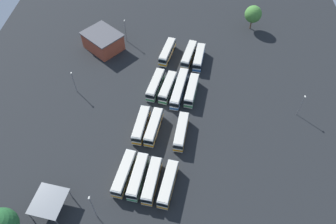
# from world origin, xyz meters

# --- Properties ---
(ground_plane) EXTENTS (122.15, 122.15, 0.00)m
(ground_plane) POSITION_xyz_m (0.00, 0.00, 0.00)
(ground_plane) COLOR black
(bus_row0_slot0) EXTENTS (11.29, 4.96, 3.62)m
(bus_row0_slot0) POSITION_xyz_m (-23.10, -1.44, 1.91)
(bus_row0_slot0) COLOR silver
(bus_row0_slot0) RESTS_ON ground_plane
(bus_row0_slot2) EXTENTS (11.44, 4.99, 3.62)m
(bus_row0_slot2) POSITION_xyz_m (-22.04, 5.45, 1.91)
(bus_row0_slot2) COLOR silver
(bus_row0_slot2) RESTS_ON ground_plane
(bus_row0_slot3) EXTENTS (10.69, 4.01, 3.62)m
(bus_row0_slot3) POSITION_xyz_m (-21.01, 8.68, 1.91)
(bus_row0_slot3) COLOR silver
(bus_row0_slot3) RESTS_ON ground_plane
(bus_row1_slot0) EXTENTS (11.26, 4.78, 3.62)m
(bus_row1_slot0) POSITION_xyz_m (-8.21, -3.98, 1.91)
(bus_row1_slot0) COLOR silver
(bus_row1_slot0) RESTS_ON ground_plane
(bus_row1_slot1) EXTENTS (10.99, 4.86, 3.62)m
(bus_row1_slot1) POSITION_xyz_m (-7.44, -0.38, 1.91)
(bus_row1_slot1) COLOR silver
(bus_row1_slot1) RESTS_ON ground_plane
(bus_row1_slot2) EXTENTS (14.40, 4.96, 3.62)m
(bus_row1_slot2) POSITION_xyz_m (-7.15, 3.02, 1.91)
(bus_row1_slot2) COLOR silver
(bus_row1_slot2) RESTS_ON ground_plane
(bus_row1_slot3) EXTENTS (11.27, 4.28, 3.62)m
(bus_row1_slot3) POSITION_xyz_m (-6.66, 6.53, 1.91)
(bus_row1_slot3) COLOR silver
(bus_row1_slot3) RESTS_ON ground_plane
(bus_row2_slot0) EXTENTS (10.97, 3.86, 3.62)m
(bus_row2_slot0) POSITION_xyz_m (6.66, -6.46, 1.91)
(bus_row2_slot0) COLOR silver
(bus_row2_slot0) RESTS_ON ground_plane
(bus_row2_slot1) EXTENTS (11.06, 4.30, 3.62)m
(bus_row2_slot1) POSITION_xyz_m (7.08, -3.14, 1.91)
(bus_row2_slot1) COLOR silver
(bus_row2_slot1) RESTS_ON ground_plane
(bus_row2_slot3) EXTENTS (10.90, 3.83, 3.62)m
(bus_row2_slot3) POSITION_xyz_m (8.15, 4.05, 1.91)
(bus_row2_slot3) COLOR silver
(bus_row2_slot3) RESTS_ON ground_plane
(bus_row3_slot0) EXTENTS (11.55, 4.53, 3.62)m
(bus_row3_slot0) POSITION_xyz_m (20.98, -8.79, 1.91)
(bus_row3_slot0) COLOR silver
(bus_row3_slot0) RESTS_ON ground_plane
(bus_row3_slot1) EXTENTS (11.36, 4.05, 3.62)m
(bus_row3_slot1) POSITION_xyz_m (21.62, -5.52, 1.91)
(bus_row3_slot1) COLOR silver
(bus_row3_slot1) RESTS_ON ground_plane
(bus_row3_slot2) EXTENTS (11.19, 3.97, 3.62)m
(bus_row3_slot2) POSITION_xyz_m (22.47, -2.19, 1.91)
(bus_row3_slot2) COLOR silver
(bus_row3_slot2) RESTS_ON ground_plane
(bus_row3_slot3) EXTENTS (11.22, 4.43, 3.62)m
(bus_row3_slot3) POSITION_xyz_m (23.09, 1.57, 1.91)
(bus_row3_slot3) COLOR silver
(bus_row3_slot3) RESTS_ON ground_plane
(depot_building) EXTENTS (14.69, 14.97, 5.81)m
(depot_building) POSITION_xyz_m (-26.03, -22.61, 2.93)
(depot_building) COLOR #99422D
(depot_building) RESTS_ON ground_plane
(maintenance_shelter) EXTENTS (8.41, 7.94, 3.94)m
(maintenance_shelter) POSITION_xyz_m (29.56, -23.64, 3.73)
(maintenance_shelter) COLOR slate
(maintenance_shelter) RESTS_ON ground_plane
(lamp_post_by_building) EXTENTS (0.56, 0.28, 8.22)m
(lamp_post_by_building) POSITION_xyz_m (-30.26, -15.71, 4.53)
(lamp_post_by_building) COLOR slate
(lamp_post_by_building) RESTS_ON ground_plane
(lamp_post_near_entrance) EXTENTS (0.56, 0.28, 7.49)m
(lamp_post_near_entrance) POSITION_xyz_m (-5.99, -26.97, 4.16)
(lamp_post_near_entrance) COLOR slate
(lamp_post_near_entrance) RESTS_ON ground_plane
(lamp_post_mid_lot) EXTENTS (0.56, 0.28, 7.45)m
(lamp_post_mid_lot) POSITION_xyz_m (-1.02, 35.63, 4.13)
(lamp_post_mid_lot) COLOR slate
(lamp_post_mid_lot) RESTS_ON ground_plane
(lamp_post_far_corner) EXTENTS (0.56, 0.28, 9.65)m
(lamp_post_far_corner) POSITION_xyz_m (30.83, -13.49, 5.25)
(lamp_post_far_corner) COLOR slate
(lamp_post_far_corner) RESTS_ON ground_plane
(tree_west_edge) EXTENTS (5.76, 5.76, 8.67)m
(tree_west_edge) POSITION_xyz_m (-39.91, 26.82, 5.78)
(tree_west_edge) COLOR brown
(tree_west_edge) RESTS_ON ground_plane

